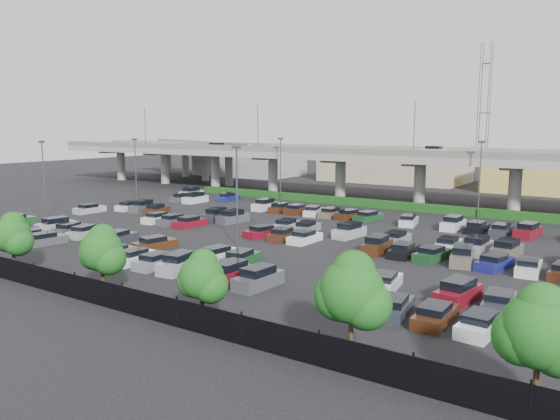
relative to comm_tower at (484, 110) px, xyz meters
The scene contains 10 objects.
ground 75.73m from the comm_tower, 93.09° to the right, with size 280.00×280.00×0.00m, color black.
overpass 43.07m from the comm_tower, 95.68° to the right, with size 150.00×13.00×15.80m.
on_ramp 64.67m from the comm_tower, 151.11° to the right, with size 50.93×30.13×8.80m.
hedge 51.42m from the comm_tower, 94.67° to the right, with size 66.00×1.60×1.10m, color #143D11.
fence 103.13m from the comm_tower, 92.28° to the right, with size 70.00×0.10×2.00m.
tree_row 101.30m from the comm_tower, 91.88° to the right, with size 65.07×3.66×5.94m.
parked_cars 78.44m from the comm_tower, 92.24° to the right, with size 62.92×41.59×1.67m.
light_poles 73.06m from the comm_tower, 96.44° to the right, with size 66.90×48.38×10.30m.
distant_buildings 18.96m from the comm_tower, 55.50° to the right, with size 138.00×24.00×9.00m.
comm_tower is the anchor object (origin of this frame).
Camera 1 is at (34.08, -51.18, 12.31)m, focal length 35.00 mm.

